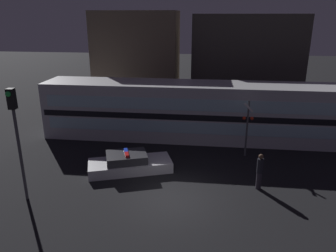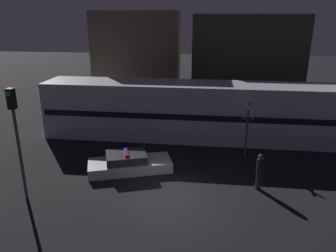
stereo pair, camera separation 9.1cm
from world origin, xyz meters
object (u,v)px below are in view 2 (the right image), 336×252
police_car (129,163)px  pedestrian (259,171)px  train (199,111)px  traffic_light_corner (15,126)px  crossing_signal_near (247,125)px

police_car → pedestrian: bearing=-28.9°
train → traffic_light_corner: 12.09m
train → crossing_signal_near: bearing=-43.3°
pedestrian → traffic_light_corner: size_ratio=0.35×
police_car → crossing_signal_near: 7.35m
police_car → pedestrian: (6.86, -1.18, 0.54)m
police_car → traffic_light_corner: 6.30m
pedestrian → crossing_signal_near: bearing=93.8°
pedestrian → crossing_signal_near: 4.13m
police_car → crossing_signal_near: (6.60, 2.81, 1.57)m
traffic_light_corner → police_car: bearing=40.5°
train → pedestrian: 7.62m
police_car → crossing_signal_near: bearing=3.9°
train → crossing_signal_near: size_ratio=6.06×
pedestrian → crossing_signal_near: size_ratio=0.53×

